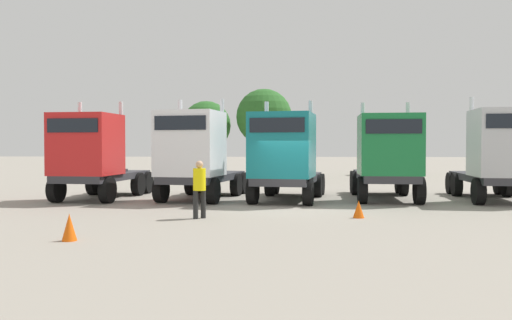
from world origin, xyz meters
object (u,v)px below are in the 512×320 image
(semi_truck_green, at_px, (387,156))
(traffic_cone_mid, at_px, (69,227))
(semi_truck_white, at_px, (195,155))
(traffic_cone_far, at_px, (359,209))
(semi_truck_red, at_px, (93,156))
(semi_truck_silver, at_px, (500,155))
(semi_truck_teal, at_px, (285,156))
(visitor_in_hivis, at_px, (199,185))

(semi_truck_green, distance_m, traffic_cone_mid, 13.62)
(semi_truck_white, height_order, traffic_cone_far, semi_truck_white)
(semi_truck_red, height_order, traffic_cone_far, semi_truck_red)
(semi_truck_green, height_order, semi_truck_silver, semi_truck_silver)
(semi_truck_red, relative_size, traffic_cone_far, 10.58)
(semi_truck_teal, height_order, traffic_cone_mid, semi_truck_teal)
(semi_truck_white, height_order, traffic_cone_mid, semi_truck_white)
(semi_truck_white, distance_m, semi_truck_teal, 3.76)
(semi_truck_red, height_order, semi_truck_teal, semi_truck_red)
(semi_truck_white, distance_m, semi_truck_green, 8.02)
(traffic_cone_far, bearing_deg, semi_truck_green, 70.81)
(semi_truck_silver, height_order, visitor_in_hivis, semi_truck_silver)
(semi_truck_teal, height_order, traffic_cone_far, semi_truck_teal)
(semi_truck_green, bearing_deg, traffic_cone_mid, -40.58)
(traffic_cone_mid, bearing_deg, semi_truck_green, 46.53)
(semi_truck_white, height_order, semi_truck_silver, semi_truck_silver)
(semi_truck_green, relative_size, traffic_cone_mid, 9.53)
(semi_truck_silver, bearing_deg, traffic_cone_far, -46.87)
(semi_truck_teal, bearing_deg, traffic_cone_mid, -20.09)
(visitor_in_hivis, relative_size, traffic_cone_far, 3.29)
(semi_truck_green, bearing_deg, traffic_cone_far, -16.30)
(semi_truck_red, relative_size, traffic_cone_mid, 8.89)
(semi_truck_red, height_order, semi_truck_silver, semi_truck_silver)
(semi_truck_red, distance_m, traffic_cone_mid, 9.89)
(semi_truck_white, bearing_deg, semi_truck_green, 102.09)
(semi_truck_green, distance_m, visitor_in_hivis, 9.01)
(semi_truck_silver, distance_m, traffic_cone_mid, 16.88)
(visitor_in_hivis, bearing_deg, semi_truck_white, -29.04)
(traffic_cone_far, bearing_deg, semi_truck_white, 141.88)
(semi_truck_teal, xyz_separation_m, traffic_cone_mid, (-5.06, -9.12, -1.57))
(semi_truck_silver, relative_size, traffic_cone_mid, 9.34)
(visitor_in_hivis, height_order, traffic_cone_far, visitor_in_hivis)
(visitor_in_hivis, bearing_deg, semi_truck_teal, -68.39)
(semi_truck_white, distance_m, visitor_in_hivis, 5.52)
(semi_truck_teal, xyz_separation_m, semi_truck_green, (4.25, 0.70, -0.03))
(semi_truck_teal, distance_m, semi_truck_silver, 8.76)
(semi_truck_teal, relative_size, semi_truck_silver, 0.99)
(semi_truck_red, relative_size, semi_truck_white, 0.95)
(traffic_cone_far, bearing_deg, visitor_in_hivis, -174.47)
(semi_truck_silver, xyz_separation_m, traffic_cone_far, (-6.33, -5.04, -1.66))
(traffic_cone_far, bearing_deg, semi_truck_red, 155.82)
(semi_truck_red, xyz_separation_m, semi_truck_white, (4.37, 0.11, 0.04))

